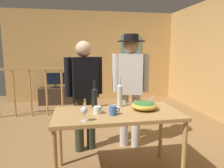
{
  "coord_description": "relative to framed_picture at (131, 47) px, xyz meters",
  "views": [
    {
      "loc": [
        -0.51,
        -2.89,
        1.46
      ],
      "look_at": [
        -0.06,
        -0.36,
        1.04
      ],
      "focal_mm": 32.66,
      "sensor_mm": 36.0,
      "label": 1
    }
  ],
  "objects": [
    {
      "name": "ground_plane",
      "position": [
        -1.14,
        -3.1,
        -1.57
      ],
      "size": [
        8.22,
        8.22,
        0.0
      ],
      "primitive_type": "plane",
      "color": "olive"
    },
    {
      "name": "stair_railing",
      "position": [
        -1.96,
        -1.33,
        -0.91
      ],
      "size": [
        2.13,
        0.1,
        1.14
      ],
      "color": "#B2844C",
      "rests_on": "ground_plane"
    },
    {
      "name": "flat_screen_tv",
      "position": [
        -2.21,
        -0.32,
        -0.87
      ],
      "size": [
        0.52,
        0.12,
        0.41
      ],
      "color": "black",
      "rests_on": "tv_console"
    },
    {
      "name": "framed_picture",
      "position": [
        0.0,
        0.0,
        0.0
      ],
      "size": [
        0.62,
        0.03,
        0.65
      ],
      "primitive_type": "cube",
      "color": "teal"
    },
    {
      "name": "person_standing_right",
      "position": [
        -0.86,
        -3.12,
        -0.57
      ],
      "size": [
        0.52,
        0.4,
        1.69
      ],
      "rotation": [
        0.0,
        0.0,
        2.86
      ],
      "color": "beige",
      "rests_on": "ground_plane"
    },
    {
      "name": "tv_console",
      "position": [
        -2.21,
        -0.29,
        -1.34
      ],
      "size": [
        0.9,
        0.4,
        0.45
      ],
      "primitive_type": "cube",
      "color": "#38281E",
      "rests_on": "ground_plane"
    },
    {
      "name": "side_wall_right",
      "position": [
        1.31,
        -2.15,
        -0.28
      ],
      "size": [
        0.1,
        4.74,
        2.57
      ],
      "primitive_type": "cube",
      "color": "tan",
      "rests_on": "ground_plane"
    },
    {
      "name": "mug_white",
      "position": [
        -1.43,
        -3.84,
        -0.76
      ],
      "size": [
        0.12,
        0.09,
        0.08
      ],
      "color": "white",
      "rests_on": "serving_table"
    },
    {
      "name": "wine_bottle_clear",
      "position": [
        -1.13,
        -3.6,
        -0.65
      ],
      "size": [
        0.07,
        0.07,
        0.36
      ],
      "color": "silver",
      "rests_on": "serving_table"
    },
    {
      "name": "serving_table",
      "position": [
        -1.2,
        -3.81,
        -0.88
      ],
      "size": [
        1.42,
        0.7,
        0.77
      ],
      "color": "#B2844C",
      "rests_on": "ground_plane"
    },
    {
      "name": "wine_glass",
      "position": [
        -1.58,
        -4.06,
        -0.7
      ],
      "size": [
        0.07,
        0.07,
        0.15
      ],
      "color": "silver",
      "rests_on": "serving_table"
    },
    {
      "name": "mug_blue",
      "position": [
        -1.27,
        -3.91,
        -0.75
      ],
      "size": [
        0.12,
        0.08,
        0.1
      ],
      "color": "#3866B2",
      "rests_on": "serving_table"
    },
    {
      "name": "wine_bottle_dark",
      "position": [
        -1.43,
        -3.57,
        -0.67
      ],
      "size": [
        0.07,
        0.07,
        0.34
      ],
      "color": "black",
      "rests_on": "serving_table"
    },
    {
      "name": "salad_bowl",
      "position": [
        -0.87,
        -3.77,
        -0.75
      ],
      "size": [
        0.31,
        0.31,
        0.17
      ],
      "color": "gold",
      "rests_on": "serving_table"
    },
    {
      "name": "back_wall",
      "position": [
        -1.14,
        0.06,
        -0.28
      ],
      "size": [
        4.9,
        0.1,
        2.57
      ],
      "primitive_type": "cube",
      "color": "tan",
      "rests_on": "ground_plane"
    },
    {
      "name": "person_standing_left",
      "position": [
        -1.54,
        -3.12,
        -0.64
      ],
      "size": [
        0.54,
        0.31,
        1.59
      ],
      "rotation": [
        0.0,
        0.0,
        3.42
      ],
      "color": "#2D3323",
      "rests_on": "ground_plane"
    }
  ]
}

